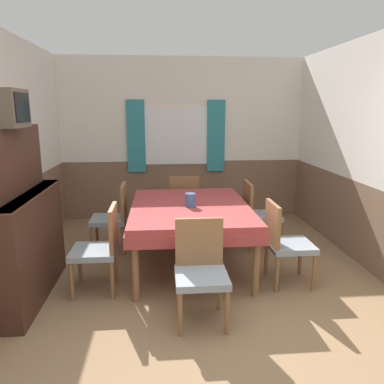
% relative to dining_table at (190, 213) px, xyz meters
% --- Properties ---
extents(ground_plane, '(16.00, 16.00, 0.00)m').
position_rel_dining_table_xyz_m(ground_plane, '(0.04, -1.73, -0.63)').
color(ground_plane, '#846647').
extents(wall_back, '(4.30, 0.09, 2.60)m').
position_rel_dining_table_xyz_m(wall_back, '(0.04, 2.06, 0.67)').
color(wall_back, white).
rests_on(wall_back, ground_plane).
extents(wall_left, '(0.05, 4.17, 2.60)m').
position_rel_dining_table_xyz_m(wall_left, '(-1.93, 0.15, 0.67)').
color(wall_left, white).
rests_on(wall_left, ground_plane).
extents(wall_right, '(0.05, 4.17, 2.60)m').
position_rel_dining_table_xyz_m(wall_right, '(2.02, 0.15, 0.67)').
color(wall_right, white).
rests_on(wall_right, ground_plane).
extents(dining_table, '(1.35, 1.76, 0.73)m').
position_rel_dining_table_xyz_m(dining_table, '(0.00, 0.00, 0.00)').
color(dining_table, '#9E3838').
rests_on(dining_table, ground_plane).
extents(chair_right_near, '(0.44, 0.44, 0.87)m').
position_rel_dining_table_xyz_m(chair_right_near, '(0.93, -0.54, -0.16)').
color(chair_right_near, brown).
rests_on(chair_right_near, ground_plane).
extents(chair_left_near, '(0.44, 0.44, 0.87)m').
position_rel_dining_table_xyz_m(chair_left_near, '(-0.93, -0.54, -0.16)').
color(chair_left_near, brown).
rests_on(chair_left_near, ground_plane).
extents(chair_head_near, '(0.44, 0.44, 0.87)m').
position_rel_dining_table_xyz_m(chair_head_near, '(0.00, -1.14, -0.16)').
color(chair_head_near, brown).
rests_on(chair_head_near, ground_plane).
extents(chair_right_far, '(0.44, 0.44, 0.87)m').
position_rel_dining_table_xyz_m(chair_right_far, '(0.93, 0.54, -0.16)').
color(chair_right_far, brown).
rests_on(chair_right_far, ground_plane).
extents(chair_head_window, '(0.44, 0.44, 0.87)m').
position_rel_dining_table_xyz_m(chair_head_window, '(0.00, 1.14, -0.16)').
color(chair_head_window, brown).
rests_on(chair_head_window, ground_plane).
extents(chair_left_far, '(0.44, 0.44, 0.87)m').
position_rel_dining_table_xyz_m(chair_left_far, '(-0.93, 0.54, -0.16)').
color(chair_left_far, brown).
rests_on(chair_left_far, ground_plane).
extents(sideboard, '(0.46, 1.39, 1.64)m').
position_rel_dining_table_xyz_m(sideboard, '(-1.68, -0.61, 0.07)').
color(sideboard, '#3D2319').
rests_on(sideboard, ground_plane).
extents(tv, '(0.29, 0.40, 0.32)m').
position_rel_dining_table_xyz_m(tv, '(-1.62, -0.73, 1.17)').
color(tv, '#51473D').
rests_on(tv, sideboard).
extents(vase, '(0.12, 0.12, 0.15)m').
position_rel_dining_table_xyz_m(vase, '(-0.00, -0.08, 0.18)').
color(vase, '#335684').
rests_on(vase, dining_table).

